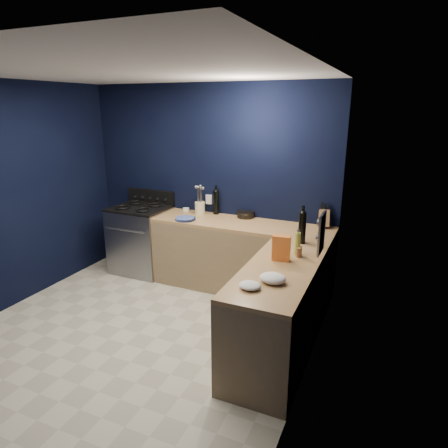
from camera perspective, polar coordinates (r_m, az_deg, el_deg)
The scene contains 28 objects.
floor at distance 4.41m, azimuth -12.31°, elevation -15.37°, with size 3.50×3.50×0.02m, color #B4B09D.
ceiling at distance 3.76m, azimuth -14.97°, elevation 20.89°, with size 3.50×3.50×0.02m, color silver.
wall_back at distance 5.34m, azimuth -2.13°, elevation 5.95°, with size 3.50×0.02×2.60m, color black.
wall_right at distance 3.17m, azimuth 12.85°, elevation -2.18°, with size 0.02×3.50×2.60m, color black.
wall_left at distance 5.12m, azimuth -29.51°, elevation 3.26°, with size 0.02×3.50×2.60m, color black.
cab_back at distance 5.07m, azimuth 2.51°, elevation -4.93°, with size 2.30×0.63×0.86m, color olive.
top_back at distance 4.92m, azimuth 2.57°, elevation -0.06°, with size 2.30×0.63×0.04m, color brown.
cab_right at distance 3.85m, azimuth 7.99°, elevation -12.59°, with size 0.63×1.67×0.86m, color olive.
top_right at distance 3.65m, azimuth 8.28°, elevation -6.43°, with size 0.63×1.67×0.04m, color brown.
gas_range at distance 5.74m, azimuth -11.92°, elevation -2.31°, with size 0.76×0.66×0.92m, color gray.
oven_door at distance 5.51m, azimuth -13.80°, elevation -3.38°, with size 0.59×0.02×0.42m, color black.
cooktop at distance 5.61m, azimuth -12.21°, elevation 2.28°, with size 0.76×0.66×0.03m, color black.
backguard at distance 5.82m, azimuth -10.56°, elevation 3.97°, with size 0.76×0.06×0.20m, color black.
spice_panel at distance 3.73m, azimuth 14.02°, elevation -1.32°, with size 0.02×0.28×0.38m, color gray.
wall_outlet at distance 5.37m, azimuth -2.21°, elevation 3.60°, with size 0.09×0.02×0.13m, color white.
plate_stack at distance 5.06m, azimuth -5.70°, elevation 0.76°, with size 0.25×0.25×0.03m, color #324090.
ramekin at distance 5.52m, azimuth -5.55°, elevation 2.17°, with size 0.09×0.09×0.04m, color white.
utensil_crock at distance 5.31m, azimuth -3.53°, elevation 2.34°, with size 0.13×0.13×0.17m, color beige.
wine_bottle_back at distance 5.28m, azimuth -1.17°, elevation 3.12°, with size 0.08×0.08×0.31m, color black.
lemon_basket at distance 5.15m, azimuth 3.20°, elevation 1.43°, with size 0.23×0.23×0.09m, color black.
knife_block at distance 4.89m, azimuth 14.34°, elevation 0.79°, with size 0.11×0.19×0.21m, color brown.
wine_bottle_right at distance 4.23m, azimuth 11.31°, elevation -0.61°, with size 0.08×0.08×0.33m, color black.
oil_bottle at distance 3.90m, azimuth 10.65°, elevation -2.84°, with size 0.05×0.05×0.23m, color #96A83D.
spice_jar_near at distance 3.91m, azimuth 10.98°, elevation -3.90°, with size 0.04×0.04×0.10m, color olive.
spice_jar_far at distance 3.87m, azimuth 10.84°, elevation -4.10°, with size 0.05×0.05×0.09m, color olive.
crouton_bag at distance 3.74m, azimuth 8.33°, elevation -3.50°, with size 0.17×0.08×0.25m, color #CD411D.
towel_front at distance 3.30m, azimuth 7.11°, elevation -7.83°, with size 0.22×0.19×0.08m, color white.
towel_end at distance 3.19m, azimuth 3.78°, elevation -8.91°, with size 0.18×0.16×0.05m, color white.
Camera 1 is at (2.29, -2.96, 2.31)m, focal length 31.40 mm.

